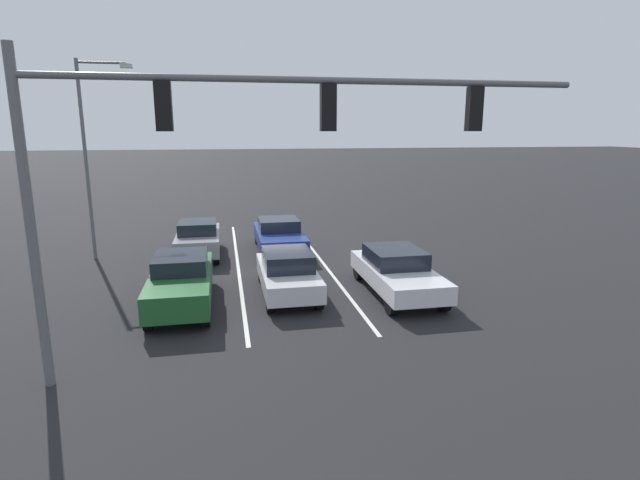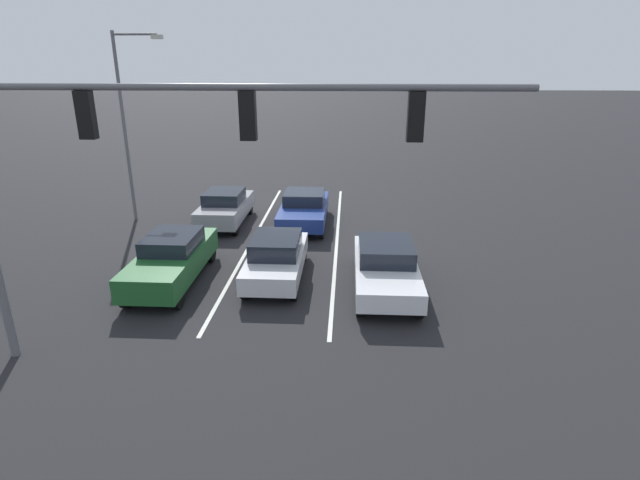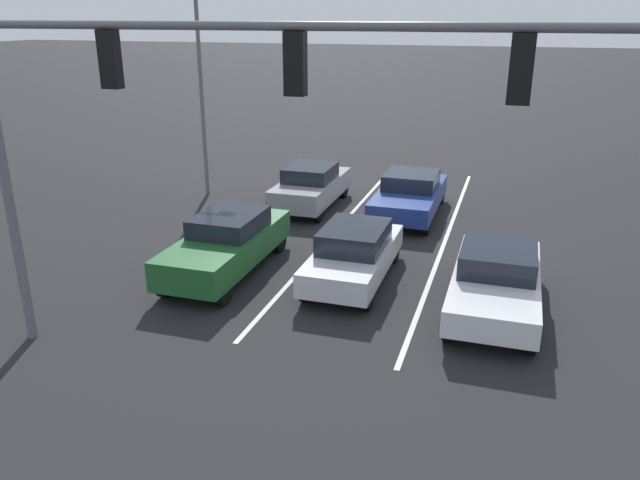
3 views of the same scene
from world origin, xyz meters
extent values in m
plane|color=black|center=(0.00, 0.00, 0.00)|extent=(240.00, 240.00, 0.00)
cube|color=silver|center=(-1.68, 1.88, 0.01)|extent=(0.12, 15.77, 0.01)
cube|color=silver|center=(1.68, 1.88, 0.01)|extent=(0.12, 15.77, 0.01)
cube|color=silver|center=(0.20, 5.86, 0.60)|extent=(1.70, 4.21, 0.58)
cube|color=black|center=(0.20, 5.84, 1.15)|extent=(1.50, 2.00, 0.54)
cube|color=red|center=(-0.40, 3.80, 0.74)|extent=(0.24, 0.06, 0.12)
cube|color=red|center=(0.79, 3.80, 0.74)|extent=(0.24, 0.06, 0.12)
cylinder|color=black|center=(-0.52, 7.41, 0.31)|extent=(0.22, 0.61, 0.61)
cylinder|color=black|center=(0.92, 7.41, 0.31)|extent=(0.22, 0.61, 0.61)
cylinder|color=black|center=(-0.52, 4.31, 0.31)|extent=(0.22, 0.61, 0.61)
cylinder|color=black|center=(0.92, 4.31, 0.31)|extent=(0.22, 0.61, 0.61)
cube|color=#1E5928|center=(3.47, 6.35, 0.70)|extent=(1.75, 4.79, 0.73)
cube|color=black|center=(3.47, 6.11, 1.30)|extent=(1.54, 2.00, 0.47)
cube|color=red|center=(2.86, 4.00, 0.88)|extent=(0.24, 0.06, 0.12)
cube|color=red|center=(4.09, 4.00, 0.88)|extent=(0.24, 0.06, 0.12)
cylinder|color=black|center=(2.73, 8.16, 0.34)|extent=(0.22, 0.67, 0.67)
cylinder|color=black|center=(4.22, 8.16, 0.34)|extent=(0.22, 0.67, 0.67)
cylinder|color=black|center=(2.73, 4.54, 0.34)|extent=(0.22, 0.67, 0.67)
cylinder|color=black|center=(4.22, 4.54, 0.34)|extent=(0.22, 0.67, 0.67)
cube|color=silver|center=(-3.28, 6.51, 0.64)|extent=(1.87, 4.75, 0.56)
cube|color=black|center=(-3.28, 6.24, 1.18)|extent=(1.65, 2.07, 0.52)
cube|color=red|center=(-3.94, 4.18, 0.78)|extent=(0.24, 0.06, 0.12)
cube|color=red|center=(-2.63, 4.18, 0.78)|extent=(0.24, 0.06, 0.12)
cylinder|color=black|center=(-4.09, 8.28, 0.36)|extent=(0.22, 0.71, 0.71)
cylinder|color=black|center=(-2.48, 8.28, 0.36)|extent=(0.22, 0.71, 0.71)
cylinder|color=black|center=(-4.09, 4.75, 0.36)|extent=(0.22, 0.71, 0.71)
cylinder|color=black|center=(-2.48, 4.75, 0.36)|extent=(0.22, 0.71, 0.71)
cube|color=gray|center=(3.23, 0.12, 0.66)|extent=(1.74, 4.17, 0.69)
cube|color=black|center=(3.23, 0.21, 1.25)|extent=(1.53, 1.84, 0.49)
cube|color=red|center=(2.62, -1.92, 0.83)|extent=(0.24, 0.06, 0.12)
cube|color=red|center=(3.84, -1.92, 0.83)|extent=(0.24, 0.06, 0.12)
cylinder|color=black|center=(2.49, 1.64, 0.31)|extent=(0.22, 0.62, 0.62)
cylinder|color=black|center=(3.97, 1.64, 0.31)|extent=(0.22, 0.62, 0.62)
cylinder|color=black|center=(2.49, -1.40, 0.31)|extent=(0.22, 0.62, 0.62)
cylinder|color=black|center=(3.97, -1.40, 0.31)|extent=(0.22, 0.62, 0.62)
cube|color=navy|center=(-0.19, 0.07, 0.63)|extent=(1.92, 4.64, 0.60)
cube|color=black|center=(-0.19, -0.12, 1.18)|extent=(1.69, 1.83, 0.50)
cube|color=red|center=(-0.87, -2.21, 0.78)|extent=(0.24, 0.06, 0.12)
cube|color=red|center=(0.48, -2.21, 0.78)|extent=(0.24, 0.06, 0.12)
cylinder|color=black|center=(-1.03, 1.81, 0.33)|extent=(0.22, 0.66, 0.66)
cylinder|color=black|center=(0.64, 1.81, 0.33)|extent=(0.22, 0.66, 0.66)
cylinder|color=black|center=(-1.03, -1.67, 0.33)|extent=(0.22, 0.66, 0.66)
cylinder|color=black|center=(0.64, -1.67, 0.33)|extent=(0.22, 0.66, 0.66)
cylinder|color=slate|center=(0.12, 10.77, 6.20)|extent=(11.44, 0.14, 0.14)
cube|color=black|center=(-3.36, 10.77, 5.65)|extent=(0.32, 0.22, 0.95)
sphere|color=#4C0C0C|center=(-3.36, 10.61, 5.94)|extent=(0.20, 0.20, 0.20)
sphere|color=yellow|center=(-3.36, 10.61, 5.65)|extent=(0.20, 0.20, 0.20)
sphere|color=#0A3814|center=(-3.36, 10.61, 5.37)|extent=(0.20, 0.20, 0.20)
cube|color=black|center=(-0.08, 10.77, 5.65)|extent=(0.32, 0.22, 0.95)
sphere|color=#4C0C0C|center=(-0.08, 10.61, 5.94)|extent=(0.20, 0.20, 0.20)
sphere|color=yellow|center=(-0.08, 10.61, 5.65)|extent=(0.20, 0.20, 0.20)
sphere|color=#0A3814|center=(-0.08, 10.61, 5.37)|extent=(0.20, 0.20, 0.20)
cube|color=black|center=(3.20, 10.77, 5.65)|extent=(0.32, 0.22, 0.95)
sphere|color=#4C0C0C|center=(3.20, 10.61, 5.94)|extent=(0.20, 0.20, 0.20)
sphere|color=yellow|center=(3.20, 10.61, 5.65)|extent=(0.20, 0.20, 0.20)
sphere|color=#0A3814|center=(3.20, 10.61, 5.37)|extent=(0.20, 0.20, 0.20)
cylinder|color=slate|center=(7.43, -0.22, 3.94)|extent=(0.14, 0.14, 7.89)
cylinder|color=slate|center=(6.53, -0.22, 7.74)|extent=(1.81, 0.09, 0.09)
cube|color=beige|center=(5.62, -0.22, 7.64)|extent=(0.44, 0.24, 0.16)
camera|label=1|loc=(2.14, 21.21, 5.21)|focal=28.00mm
camera|label=2|loc=(-2.07, 20.74, 6.63)|focal=28.00mm
camera|label=3|loc=(-3.40, 19.99, 6.37)|focal=35.00mm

